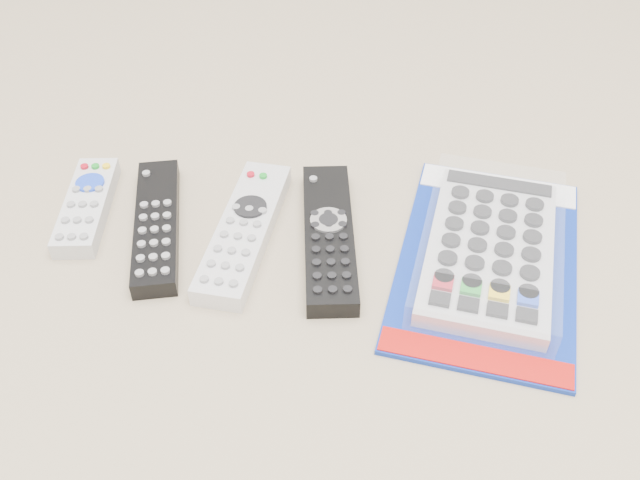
# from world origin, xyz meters

# --- Properties ---
(remote_small_grey) EXTENTS (0.06, 0.15, 0.02)m
(remote_small_grey) POSITION_xyz_m (-0.21, 0.02, 0.01)
(remote_small_grey) COLOR #BCBCBF
(remote_small_grey) RESTS_ON ground
(remote_slim_black) EXTENTS (0.08, 0.20, 0.02)m
(remote_slim_black) POSITION_xyz_m (-0.13, -0.01, 0.01)
(remote_slim_black) COLOR black
(remote_slim_black) RESTS_ON ground
(remote_silver_dvd) EXTENTS (0.08, 0.22, 0.02)m
(remote_silver_dvd) POSITION_xyz_m (-0.03, -0.01, 0.01)
(remote_silver_dvd) COLOR silver
(remote_silver_dvd) RESTS_ON ground
(remote_large_black) EXTENTS (0.07, 0.22, 0.02)m
(remote_large_black) POSITION_xyz_m (0.06, -0.02, 0.01)
(remote_large_black) COLOR black
(remote_large_black) RESTS_ON ground
(jumbo_remote_packaged) EXTENTS (0.23, 0.32, 0.04)m
(jumbo_remote_packaged) POSITION_xyz_m (0.22, -0.03, 0.02)
(jumbo_remote_packaged) COLOR navy
(jumbo_remote_packaged) RESTS_ON ground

